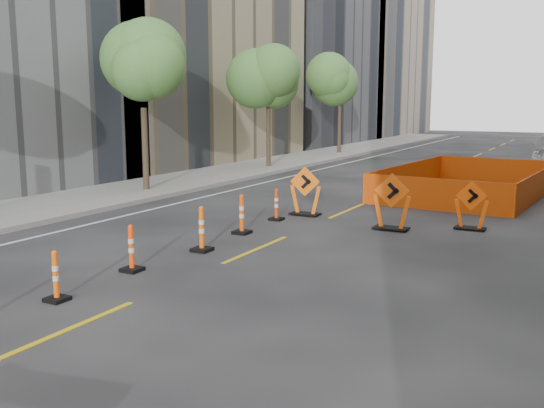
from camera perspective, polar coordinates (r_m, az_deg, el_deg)
The scene contains 16 objects.
ground_plane at distance 11.48m, azimuth -11.47°, elevation -8.41°, with size 140.00×140.00×0.00m, color black.
sidewalk_left at distance 26.15m, azimuth -9.92°, elevation 1.87°, with size 4.00×90.00×0.15m, color gray.
bld_left_d at distance 53.40m, azimuth 1.47°, elevation 13.29°, with size 12.00×16.00×14.00m, color #4C4C51.
bld_left_e at distance 68.63m, azimuth 7.88°, elevation 14.88°, with size 12.00×20.00×20.00m, color gray.
tree_l_b at distance 24.01m, azimuth -12.08°, elevation 11.78°, with size 2.80×2.80×5.95m.
tree_l_c at distance 32.31m, azimuth -0.34°, elevation 11.36°, with size 2.80×2.80×5.95m.
tree_l_d at distance 41.36m, azimuth 6.43°, elevation 10.90°, with size 2.80×2.80×5.95m.
channelizer_2 at distance 11.46m, azimuth -19.69°, elevation -6.39°, with size 0.37×0.37×0.93m, color #FF590A, non-canonical shape.
channelizer_3 at distance 12.99m, azimuth -13.11°, elevation -4.06°, with size 0.39×0.39×1.00m, color #FF430A, non-canonical shape.
channelizer_4 at distance 14.43m, azimuth -6.65°, elevation -2.34°, with size 0.43×0.43×1.09m, color #F85D0A, non-canonical shape.
channelizer_5 at distance 16.28m, azimuth -2.87°, elevation -0.96°, with size 0.42×0.42×1.08m, color #F34E0A, non-canonical shape.
channelizer_6 at distance 18.14m, azimuth 0.42°, elevation -0.03°, with size 0.38×0.38×0.97m, color #DD3C09, non-canonical shape.
chevron_sign_left at distance 18.93m, azimuth 3.16°, elevation 1.22°, with size 1.02×0.61×1.54m, color #FF670A, non-canonical shape.
chevron_sign_center at distance 17.03m, azimuth 11.20°, elevation 0.21°, with size 1.06×0.63×1.59m, color #D54B09, non-canonical shape.
chevron_sign_right at distance 17.65m, azimuth 18.24°, elevation -0.12°, with size 0.91×0.55×1.37m, color #EF4E0A, non-canonical shape.
safety_fence at distance 24.52m, azimuth 18.12°, elevation 2.11°, with size 5.00×8.52×1.06m, color #D8470B, non-canonical shape.
Camera 1 is at (7.05, -8.35, 3.50)m, focal length 40.00 mm.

